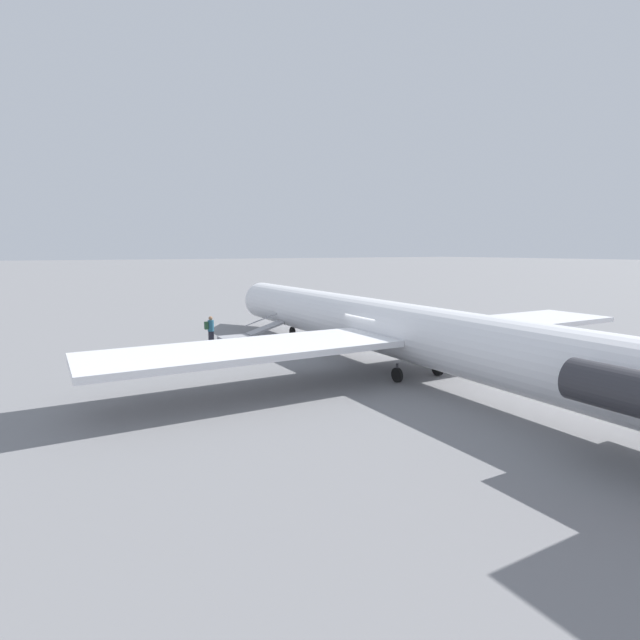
# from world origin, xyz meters

# --- Properties ---
(ground_plane) EXTENTS (600.00, 600.00, 0.00)m
(ground_plane) POSITION_xyz_m (0.00, 0.00, 0.00)
(ground_plane) COLOR slate
(airplane_main) EXTENTS (35.25, 27.07, 6.65)m
(airplane_main) POSITION_xyz_m (-0.99, 0.02, 1.98)
(airplane_main) COLOR white
(airplane_main) RESTS_ON ground
(boarding_stairs) EXTENTS (1.13, 4.03, 1.67)m
(boarding_stairs) POSITION_xyz_m (8.80, 3.66, 0.37)
(boarding_stairs) COLOR #99999E
(boarding_stairs) RESTS_ON ground
(passenger) EXTENTS (0.36, 0.54, 1.74)m
(passenger) POSITION_xyz_m (9.18, 5.41, 1.00)
(passenger) COLOR #23232D
(passenger) RESTS_ON ground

